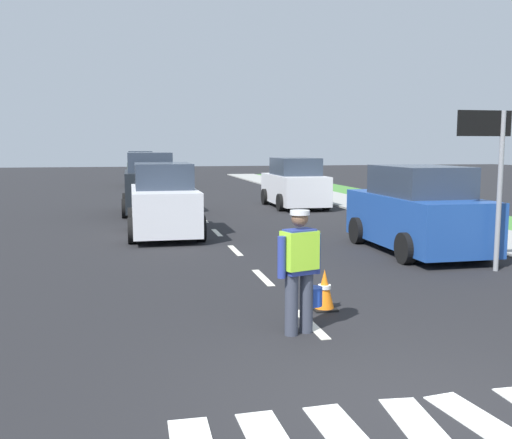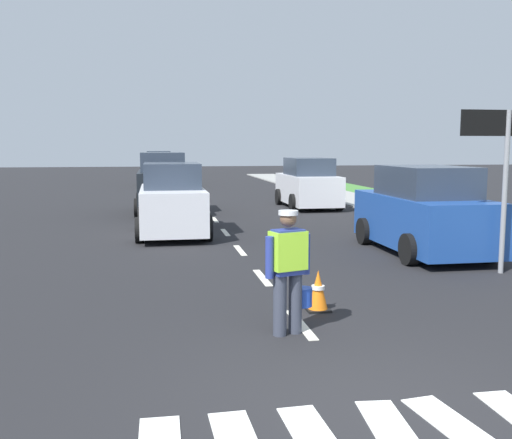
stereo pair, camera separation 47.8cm
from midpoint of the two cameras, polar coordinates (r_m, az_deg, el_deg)
The scene contains 11 objects.
ground_plane at distance 26.24m, azimuth -4.90°, elevation 1.66°, with size 96.00×96.00×0.00m, color black.
sidewalk_right at distance 17.91m, azimuth 22.06°, elevation -1.41°, with size 2.40×72.00×0.14m, color #9E9E99.
lane_center_line at distance 30.41m, azimuth -5.58°, elevation 2.41°, with size 0.14×46.40×0.01m.
road_worker at distance 7.79m, azimuth 5.01°, elevation -4.52°, with size 0.71×0.52×1.67m.
lane_direction_sign at distance 12.36m, azimuth 23.35°, elevation 6.12°, with size 1.16×0.11×3.20m.
traffic_cone_near at distance 9.07m, azimuth 7.58°, elevation -6.89°, with size 0.36×0.36×0.63m.
car_oncoming_second at distance 22.29m, azimuth -8.48°, elevation 3.36°, with size 2.06×4.21×2.28m.
car_oncoming_third at distance 38.44m, azimuth -9.10°, elevation 4.86°, with size 1.94×4.15×2.20m.
car_oncoming_lead at distance 16.70m, azimuth -7.38°, elevation 1.74°, with size 2.01×4.13×2.04m.
car_parked_curbside at distance 14.34m, azimuth 16.95°, elevation 0.64°, with size 2.10×4.38×2.05m.
car_parked_far at distance 24.12m, azimuth 5.66°, elevation 3.42°, with size 2.08×4.30×2.03m.
Camera 2 is at (-1.99, -5.07, 2.50)m, focal length 40.99 mm.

